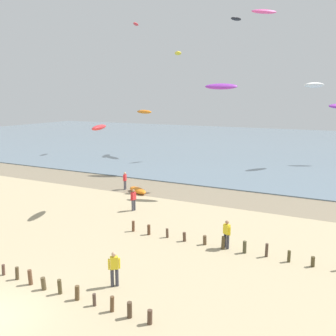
% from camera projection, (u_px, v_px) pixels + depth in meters
% --- Properties ---
extents(wet_sand_strip, '(120.00, 5.50, 0.01)m').
position_uv_depth(wet_sand_strip, '(193.00, 193.00, 32.83)').
color(wet_sand_strip, '#84755B').
rests_on(wet_sand_strip, ground).
extents(sea, '(160.00, 70.00, 0.10)m').
position_uv_depth(sea, '(271.00, 145.00, 65.97)').
color(sea, slate).
rests_on(sea, ground).
extents(groyne_near, '(8.62, 0.36, 0.75)m').
position_uv_depth(groyne_near, '(71.00, 291.00, 15.66)').
color(groyne_near, brown).
rests_on(groyne_near, ground).
extents(groyne_mid, '(17.43, 0.37, 0.78)m').
position_uv_depth(groyne_mid, '(257.00, 250.00, 19.91)').
color(groyne_mid, brown).
rests_on(groyne_mid, ground).
extents(person_nearest_camera, '(0.28, 0.56, 1.71)m').
position_uv_depth(person_nearest_camera, '(125.00, 180.00, 33.97)').
color(person_nearest_camera, '#4C4C56').
rests_on(person_nearest_camera, ground).
extents(person_left_flank, '(0.30, 0.56, 1.71)m').
position_uv_depth(person_left_flank, '(133.00, 199.00, 27.64)').
color(person_left_flank, '#4C4C56').
rests_on(person_left_flank, ground).
extents(person_right_flank, '(0.53, 0.35, 1.71)m').
position_uv_depth(person_right_flank, '(227.00, 233.00, 20.71)').
color(person_right_flank, '#383842').
rests_on(person_right_flank, ground).
extents(person_far_down_beach, '(0.46, 0.40, 1.71)m').
position_uv_depth(person_far_down_beach, '(114.00, 268.00, 16.52)').
color(person_far_down_beach, '#383842').
rests_on(person_far_down_beach, ground).
extents(grounded_kite, '(2.63, 1.99, 0.50)m').
position_uv_depth(grounded_kite, '(138.00, 190.00, 32.90)').
color(grounded_kite, orange).
rests_on(grounded_kite, ground).
extents(kite_aloft_1, '(1.38, 2.26, 0.40)m').
position_uv_depth(kite_aloft_1, '(136.00, 24.00, 54.57)').
color(kite_aloft_1, red).
extents(kite_aloft_2, '(2.52, 2.16, 0.63)m').
position_uv_depth(kite_aloft_2, '(264.00, 12.00, 33.18)').
color(kite_aloft_2, '#E54C99').
extents(kite_aloft_3, '(2.94, 1.77, 0.73)m').
position_uv_depth(kite_aloft_3, '(221.00, 86.00, 30.76)').
color(kite_aloft_3, purple).
extents(kite_aloft_4, '(1.48, 2.11, 0.55)m').
position_uv_depth(kite_aloft_4, '(236.00, 19.00, 48.17)').
color(kite_aloft_4, black).
extents(kite_aloft_5, '(2.90, 3.50, 0.86)m').
position_uv_depth(kite_aloft_5, '(314.00, 85.00, 43.24)').
color(kite_aloft_5, white).
extents(kite_aloft_6, '(2.21, 3.22, 0.51)m').
position_uv_depth(kite_aloft_6, '(178.00, 53.00, 53.35)').
color(kite_aloft_6, yellow).
extents(kite_aloft_8, '(3.59, 2.55, 0.56)m').
position_uv_depth(kite_aloft_8, '(144.00, 112.00, 51.72)').
color(kite_aloft_8, orange).
extents(kite_aloft_9, '(1.55, 2.54, 0.54)m').
position_uv_depth(kite_aloft_9, '(99.00, 127.00, 26.70)').
color(kite_aloft_9, red).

